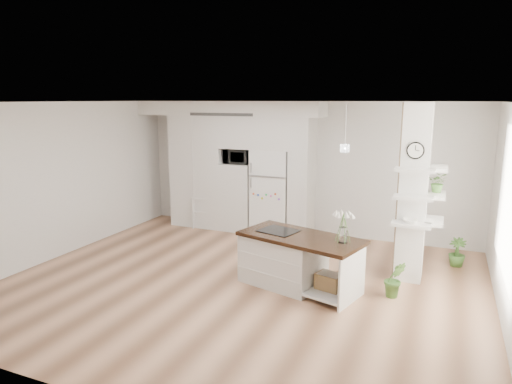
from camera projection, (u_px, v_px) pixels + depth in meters
floor at (242, 283)px, 6.91m from camera, size 7.00×6.00×0.01m
room at (241, 162)px, 6.54m from camera, size 7.04×6.04×2.72m
cabinet_wall at (232, 159)px, 9.57m from camera, size 4.00×0.71×2.70m
refrigerator at (273, 192)px, 9.36m from camera, size 0.78×0.69×1.75m
column at (419, 195)px, 6.76m from camera, size 0.69×0.90×2.70m
window at (510, 203)px, 5.56m from camera, size 0.00×2.40×2.40m
pendant_light at (363, 147)px, 5.98m from camera, size 0.12×0.12×0.10m
kitchen_island at (290, 258)px, 6.79m from camera, size 1.94×1.28×1.37m
bookshelf at (208, 214)px, 9.86m from camera, size 0.62×0.43×0.68m
floor_plant_a at (395, 279)px, 6.39m from camera, size 0.36×0.33×0.53m
floor_plant_b at (457, 252)px, 7.59m from camera, size 0.32×0.32×0.48m
microwave at (238, 157)px, 9.45m from camera, size 0.54×0.37×0.30m
shelf_plant at (438, 182)px, 6.78m from camera, size 0.27×0.23×0.30m
decor_bowl at (410, 221)px, 6.65m from camera, size 0.22×0.22×0.05m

